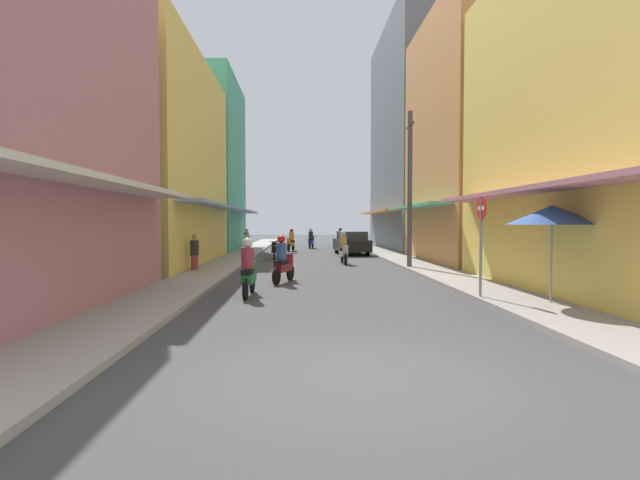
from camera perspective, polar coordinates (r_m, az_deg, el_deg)
ground_plane at (r=26.27m, az=-0.41°, el=-2.23°), size 106.79×106.79×0.00m
sidewalk_left at (r=26.49m, az=-10.10°, el=-2.10°), size 1.89×56.54×0.12m
sidewalk_right at (r=26.78m, az=9.17°, el=-2.05°), size 1.89×56.54×0.12m
building_left_mid at (r=23.87m, az=-20.93°, el=8.88°), size 7.05×12.59×9.72m
building_left_far at (r=35.04m, az=-14.87°, el=8.69°), size 7.05×9.31×12.11m
building_right_mid at (r=25.37m, az=19.55°, el=11.44°), size 7.05×9.71×12.31m
building_right_far at (r=37.01m, az=12.49°, el=11.91°), size 7.05×13.72×16.67m
motorbike_silver at (r=22.53m, az=2.91°, el=-1.16°), size 0.55×1.81×1.58m
motorbike_orange at (r=32.72m, az=-3.55°, el=-0.15°), size 0.65×1.78×1.58m
motorbike_red at (r=39.23m, az=2.53°, el=0.22°), size 0.67×1.77×1.58m
motorbike_black at (r=25.59m, az=-5.60°, el=-1.23°), size 0.55×1.81×0.96m
motorbike_maroon at (r=15.50m, az=-4.48°, el=-2.63°), size 0.77×1.73×1.58m
motorbike_green at (r=12.72m, az=-8.66°, el=-3.68°), size 0.55×1.81×1.58m
motorbike_blue at (r=36.31m, az=-1.08°, el=0.07°), size 0.61×1.79×1.58m
parked_car at (r=29.38m, az=3.86°, el=-0.33°), size 2.07×4.22×1.45m
pedestrian_far at (r=19.16m, az=-15.02°, el=-1.61°), size 0.34×0.34×1.54m
pedestrian_midway at (r=26.29m, az=-8.87°, el=-0.57°), size 0.34×0.34×1.55m
pedestrian_crossing at (r=33.65m, az=-8.93°, el=0.02°), size 0.34×0.34×1.57m
vendor_umbrella at (r=12.13m, az=26.40°, el=2.74°), size 2.03×2.03×2.39m
utility_pole at (r=20.40m, az=10.88°, el=6.14°), size 0.20×1.20×6.71m
street_sign_no_entry at (r=12.47m, az=19.01°, el=0.78°), size 0.07×0.60×2.65m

